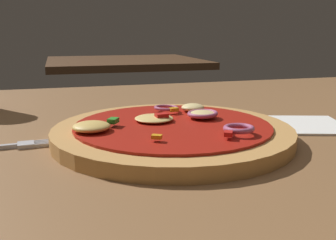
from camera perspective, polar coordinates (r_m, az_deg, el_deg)
dining_table at (r=0.44m, az=-4.74°, el=-5.90°), size 1.45×1.03×0.03m
pizza at (r=0.47m, az=0.64°, el=-1.68°), size 0.29×0.29×0.03m
napkin at (r=0.57m, az=19.88°, el=-0.68°), size 0.13×0.13×0.00m
background_table at (r=1.86m, az=-6.56°, el=8.56°), size 0.71×0.64×0.03m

